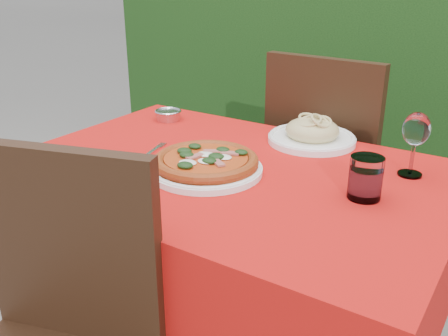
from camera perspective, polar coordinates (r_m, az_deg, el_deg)
The scene contains 9 objects.
hedge at distance 2.79m, azimuth 18.41°, elevation 13.37°, with size 3.20×0.55×1.78m.
dining_table at distance 1.50m, azimuth 0.41°, elevation -5.29°, with size 1.26×0.86×0.75m.
chair_far at distance 2.01m, azimuth 11.93°, elevation 0.69°, with size 0.47×0.47×0.99m.
pizza_plate at distance 1.40m, azimuth -2.07°, elevation 0.50°, with size 0.33×0.33×0.06m.
pasta_plate at distance 1.66m, azimuth 10.02°, elevation 3.86°, with size 0.29×0.29×0.08m.
water_glass at distance 1.28m, azimuth 15.85°, elevation -1.31°, with size 0.08×0.08×0.11m.
wine_glass at distance 1.44m, azimuth 21.10°, elevation 3.88°, with size 0.07×0.07×0.18m.
fork at distance 1.56m, azimuth -8.45°, elevation 1.72°, with size 0.02×0.18×0.00m, color silver.
steel_ramekin at distance 1.90m, azimuth -6.39°, elevation 5.98°, with size 0.09×0.09×0.03m, color silver.
Camera 1 is at (0.72, -1.12, 1.29)m, focal length 40.00 mm.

